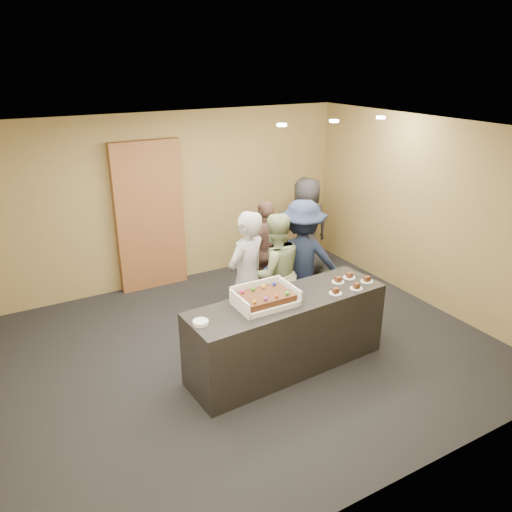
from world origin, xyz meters
The scene contains 17 objects.
room centered at (0.00, 0.00, 1.35)m, with size 6.04×6.00×2.70m.
serving_counter centered at (0.26, -0.55, 0.45)m, with size 2.40×0.70×0.90m, color black.
storage_cabinet centered at (-0.36, 2.41, 1.16)m, with size 1.05×0.15×2.32m, color brown.
cake_box centered at (-0.04, -0.53, 0.95)m, with size 0.67×0.46×0.20m.
sheet_cake centered at (-0.04, -0.55, 1.00)m, with size 0.57×0.39×0.11m.
plate_stack centered at (-0.84, -0.60, 0.92)m, with size 0.16×0.16×0.04m, color white.
slice_a centered at (0.81, -0.71, 0.92)m, with size 0.15×0.15×0.07m.
slice_b centered at (1.03, -0.48, 0.92)m, with size 0.15×0.15×0.07m.
slice_c centered at (1.10, -0.73, 0.92)m, with size 0.15×0.15×0.07m.
slice_d centered at (1.23, -0.45, 0.92)m, with size 0.15×0.15×0.07m.
slice_e centered at (1.34, -0.64, 0.92)m, with size 0.15×0.15×0.07m.
person_server_grey centered at (0.14, 0.22, 0.87)m, with size 0.64×0.42×1.75m, color #999A9E.
person_sage_man centered at (0.61, 0.31, 0.81)m, with size 0.79×0.61×1.62m, color #8D9D70.
person_navy_man centered at (1.10, 0.40, 0.85)m, with size 1.10×0.63×1.70m, color #19213A.
person_brown_extra centered at (0.96, 1.09, 0.77)m, with size 0.91×0.38×1.55m, color brown.
person_dark_suit centered at (2.03, 1.64, 0.82)m, with size 0.81×0.52×1.65m, color #26272B.
ceiling_spotlights centered at (1.60, 0.50, 2.67)m, with size 1.72×0.12×0.03m.
Camera 1 is at (-2.54, -4.78, 3.45)m, focal length 35.00 mm.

